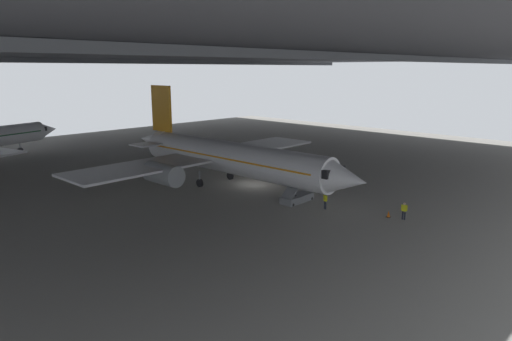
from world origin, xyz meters
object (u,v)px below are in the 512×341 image
airplane_main (227,157)px  crew_worker_near_nose (404,210)px  traffic_cone_orange (389,214)px  crew_worker_by_stairs (325,200)px  boarding_stairs (297,195)px

airplane_main → crew_worker_near_nose: size_ratio=22.04×
airplane_main → traffic_cone_orange: 18.97m
crew_worker_by_stairs → traffic_cone_orange: size_ratio=2.63×
crew_worker_near_nose → crew_worker_by_stairs: (-2.27, 6.78, 0.01)m
airplane_main → crew_worker_by_stairs: (0.64, -13.04, -2.45)m
crew_worker_near_nose → traffic_cone_orange: 1.44m
airplane_main → crew_worker_by_stairs: 13.28m
airplane_main → crew_worker_near_nose: bearing=-81.6°
boarding_stairs → crew_worker_by_stairs: boarding_stairs is taller
crew_worker_near_nose → traffic_cone_orange: bearing=103.9°
airplane_main → traffic_cone_orange: (2.60, -18.54, -3.06)m
boarding_stairs → crew_worker_by_stairs: bearing=-91.9°
airplane_main → crew_worker_by_stairs: bearing=-87.2°
crew_worker_near_nose → crew_worker_by_stairs: size_ratio=0.99×
crew_worker_by_stairs → traffic_cone_orange: 5.87m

